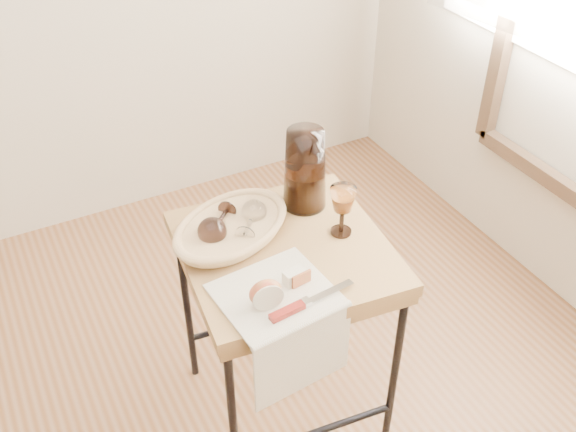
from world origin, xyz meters
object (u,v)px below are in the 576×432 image
tea_towel (275,294)px  bread_basket (231,229)px  side_table (285,334)px  pitcher (305,169)px  goblet_lying_b (250,222)px  apple_half (265,292)px  goblet_lying_a (219,222)px  wine_goblet (342,211)px  table_knife (309,301)px

tea_towel → bread_basket: bearing=85.8°
side_table → pitcher: (0.14, 0.15, 0.48)m
side_table → pitcher: pitcher is taller
tea_towel → goblet_lying_b: (0.05, 0.25, 0.05)m
side_table → bread_basket: bearing=136.5°
bread_basket → apple_half: (-0.03, -0.29, 0.02)m
bread_basket → tea_towel: bearing=-113.5°
goblet_lying_a → apple_half: bearing=45.6°
pitcher → apple_half: (-0.29, -0.33, -0.08)m
goblet_lying_a → side_table: bearing=96.0°
tea_towel → goblet_lying_b: bearing=74.5°
tea_towel → goblet_lying_a: bearing=91.8°
goblet_lying_a → pitcher: (0.29, 0.03, 0.07)m
side_table → apple_half: bearing=-129.0°
tea_towel → pitcher: size_ratio=0.98×
tea_towel → bread_basket: (-0.00, 0.27, 0.02)m
goblet_lying_b → bread_basket: bearing=107.1°
side_table → goblet_lying_b: 0.42m
goblet_lying_b → tea_towel: bearing=-151.6°
wine_goblet → goblet_lying_b: bearing=155.3°
side_table → goblet_lying_b: (-0.06, 0.09, 0.41)m
bread_basket → wine_goblet: size_ratio=2.18×
pitcher → table_knife: pitcher is taller
tea_towel → table_knife: size_ratio=1.18×
bread_basket → goblet_lying_a: (-0.03, 0.02, 0.03)m
pitcher → wine_goblet: (0.03, -0.17, -0.05)m
tea_towel → goblet_lying_a: size_ratio=2.15×
tea_towel → wine_goblet: (0.28, 0.14, 0.07)m
side_table → tea_towel: (-0.11, -0.16, 0.36)m
bread_basket → apple_half: size_ratio=3.97×
bread_basket → wine_goblet: wine_goblet is taller
table_knife → bread_basket: bearing=94.5°
wine_goblet → side_table: bearing=173.2°
side_table → goblet_lying_a: bearing=139.5°
bread_basket → pitcher: bearing=-14.8°
table_knife → tea_towel: bearing=124.1°
bread_basket → table_knife: size_ratio=1.39×
side_table → bread_basket: size_ratio=2.11×
table_knife → wine_goblet: bearing=37.8°
goblet_lying_b → pitcher: bearing=-34.3°
side_table → tea_towel: size_ratio=2.50×
pitcher → table_knife: 0.44m
tea_towel → bread_basket: bread_basket is taller
wine_goblet → apple_half: 0.36m
side_table → goblet_lying_a: size_ratio=5.37×
apple_half → bread_basket: bearing=90.5°
tea_towel → wine_goblet: 0.32m
goblet_lying_b → table_knife: size_ratio=0.50×
pitcher → wine_goblet: size_ratio=1.88×
bread_basket → wine_goblet: 0.32m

